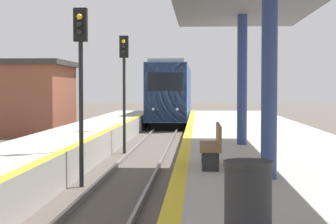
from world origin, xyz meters
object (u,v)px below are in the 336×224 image
Objects in this scene: bench at (213,144)px; signal_far at (124,72)px; signal_mid at (81,63)px; trash_bin at (248,201)px; train at (172,93)px.

signal_far is at bearing 107.24° from bench.
trash_bin is at bearing -67.25° from signal_mid.
train is at bearing 87.70° from signal_mid.
bench is (3.36, -10.82, -1.89)m from signal_far.
trash_bin is (2.56, -37.37, -0.88)m from train.
signal_far reaches higher than bench.
signal_mid reaches higher than bench.
signal_mid reaches higher than trash_bin.
train is 20.31× the size of trash_bin.
signal_far is 11.49m from bench.
signal_mid is (-1.15, -28.52, 1.05)m from train.
bench is (3.49, -2.89, -1.89)m from signal_mid.
signal_far is (0.13, 7.93, 0.00)m from signal_mid.
bench is at bearing -72.76° from signal_far.
train is at bearing 94.26° from bench.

